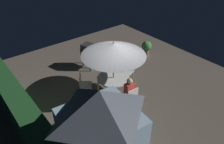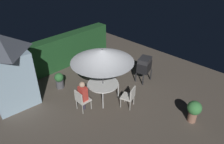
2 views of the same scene
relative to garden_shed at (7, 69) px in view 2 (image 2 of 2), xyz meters
The scene contains 12 objects.
ground_plane 3.95m from the garden_shed, 41.32° to the right, with size 11.00×11.00×0.00m, color brown.
hedge_backdrop 3.03m from the garden_shed, 21.58° to the left, with size 6.55×0.62×1.64m.
garden_shed is the anchor object (origin of this frame).
patio_table 3.71m from the garden_shed, 43.63° to the right, with size 1.27×1.27×0.75m.
patio_umbrella 3.66m from the garden_shed, 43.63° to the right, with size 2.42×2.42×2.30m.
bbq_grill 5.70m from the garden_shed, 30.54° to the right, with size 0.82×0.68×1.20m.
chair_near_shed 3.04m from the garden_shed, 57.51° to the right, with size 0.49×0.49×0.90m.
chair_far_side 4.78m from the garden_shed, 50.51° to the right, with size 0.58×0.58×0.90m.
chair_toward_hedge 3.75m from the garden_shed, 24.88° to the right, with size 0.64×0.64×0.90m.
potted_plant_by_shed 7.06m from the garden_shed, 55.62° to the right, with size 0.51×0.51×0.86m.
potted_plant_by_grill 2.19m from the garden_shed, 15.72° to the right, with size 0.41×0.41×0.73m.
person_in_red 3.02m from the garden_shed, 56.16° to the right, with size 0.26×0.35×1.26m.
Camera 2 is at (-4.87, -5.18, 5.45)m, focal length 33.36 mm.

